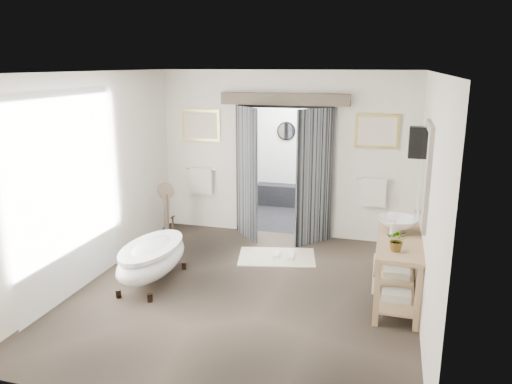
% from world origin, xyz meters
% --- Properties ---
extents(ground_plane, '(5.00, 5.00, 0.00)m').
position_xyz_m(ground_plane, '(0.00, 0.00, 0.00)').
color(ground_plane, brown).
extents(room_shell, '(4.52, 5.02, 2.91)m').
position_xyz_m(room_shell, '(-0.04, -0.12, 1.86)').
color(room_shell, silver).
rests_on(room_shell, ground_plane).
extents(shower_room, '(2.22, 2.01, 2.51)m').
position_xyz_m(shower_room, '(0.00, 3.99, 0.91)').
color(shower_room, black).
rests_on(shower_room, ground_plane).
extents(back_wall_dressing, '(3.82, 0.71, 2.52)m').
position_xyz_m(back_wall_dressing, '(0.00, 2.32, 1.56)').
color(back_wall_dressing, black).
rests_on(back_wall_dressing, ground_plane).
extents(clawfoot_tub, '(0.70, 1.56, 0.76)m').
position_xyz_m(clawfoot_tub, '(-1.33, -0.05, 0.37)').
color(clawfoot_tub, black).
rests_on(clawfoot_tub, ground_plane).
extents(vanity, '(0.57, 1.60, 0.85)m').
position_xyz_m(vanity, '(1.95, 0.29, 0.51)').
color(vanity, tan).
rests_on(vanity, ground_plane).
extents(pedestal_mirror, '(0.31, 0.20, 1.03)m').
position_xyz_m(pedestal_mirror, '(-1.90, 1.63, 0.44)').
color(pedestal_mirror, brown).
rests_on(pedestal_mirror, ground_plane).
extents(rug, '(1.34, 1.03, 0.01)m').
position_xyz_m(rug, '(0.14, 1.33, 0.01)').
color(rug, beige).
rests_on(rug, ground_plane).
extents(slippers, '(0.36, 0.26, 0.05)m').
position_xyz_m(slippers, '(0.25, 1.36, 0.04)').
color(slippers, silver).
rests_on(slippers, rug).
extents(basin, '(0.60, 0.60, 0.18)m').
position_xyz_m(basin, '(1.94, 0.59, 0.94)').
color(basin, white).
rests_on(basin, vanity).
extents(plant, '(0.27, 0.24, 0.27)m').
position_xyz_m(plant, '(1.94, -0.16, 0.99)').
color(plant, gray).
rests_on(plant, vanity).
extents(soap_bottle_a, '(0.11, 0.11, 0.20)m').
position_xyz_m(soap_bottle_a, '(1.90, 0.43, 0.95)').
color(soap_bottle_a, gray).
rests_on(soap_bottle_a, vanity).
extents(soap_bottle_b, '(0.16, 0.16, 0.16)m').
position_xyz_m(soap_bottle_b, '(1.93, 1.02, 0.93)').
color(soap_bottle_b, gray).
rests_on(soap_bottle_b, vanity).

